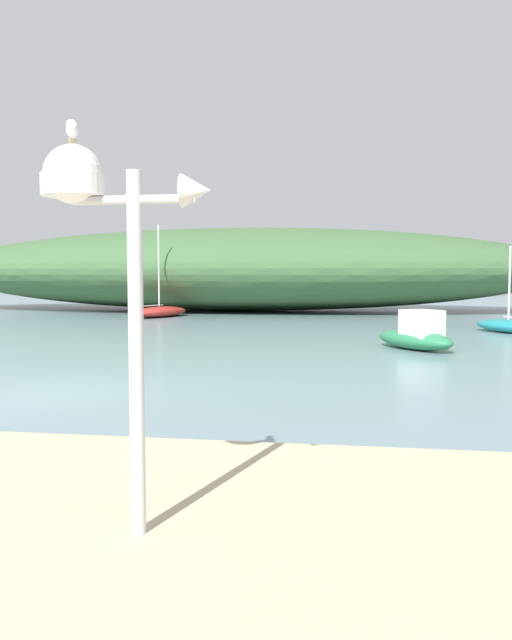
{
  "coord_description": "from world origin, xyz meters",
  "views": [
    {
      "loc": [
        5.96,
        -11.05,
        2.26
      ],
      "look_at": [
        3.31,
        6.14,
        1.02
      ],
      "focal_mm": 35.24,
      "sensor_mm": 36.0,
      "label": 1
    }
  ],
  "objects_px": {
    "mast_structure": "(97,215)",
    "seagull_on_radar": "(72,129)",
    "sailboat_far_right": "(508,326)",
    "motorboat_centre_water": "(416,335)",
    "sailboat_east_reach": "(159,311)"
  },
  "relations": [
    {
      "from": "mast_structure",
      "to": "seagull_on_radar",
      "type": "xyz_separation_m",
      "value": [
        -0.19,
        0.01,
        0.67
      ]
    },
    {
      "from": "mast_structure",
      "to": "seagull_on_radar",
      "type": "relative_size",
      "value": 10.88
    },
    {
      "from": "sailboat_east_reach",
      "to": "motorboat_centre_water",
      "type": "distance_m",
      "value": 18.12
    },
    {
      "from": "seagull_on_radar",
      "to": "sailboat_east_reach",
      "type": "xyz_separation_m",
      "value": [
        -8.2,
        28.11,
        -3.09
      ]
    },
    {
      "from": "sailboat_far_right",
      "to": "mast_structure",
      "type": "bearing_deg",
      "value": -110.84
    },
    {
      "from": "seagull_on_radar",
      "to": "sailboat_east_reach",
      "type": "relative_size",
      "value": 0.06
    },
    {
      "from": "mast_structure",
      "to": "motorboat_centre_water",
      "type": "xyz_separation_m",
      "value": [
        3.92,
        14.84,
        -2.28
      ]
    },
    {
      "from": "mast_structure",
      "to": "motorboat_centre_water",
      "type": "bearing_deg",
      "value": 75.22
    },
    {
      "from": "mast_structure",
      "to": "sailboat_far_right",
      "type": "relative_size",
      "value": 0.9
    },
    {
      "from": "sailboat_east_reach",
      "to": "sailboat_far_right",
      "type": "relative_size",
      "value": 1.45
    },
    {
      "from": "seagull_on_radar",
      "to": "motorboat_centre_water",
      "type": "bearing_deg",
      "value": 74.51
    },
    {
      "from": "motorboat_centre_water",
      "to": "sailboat_far_right",
      "type": "xyz_separation_m",
      "value": [
        4.16,
        6.38,
        -0.16
      ]
    },
    {
      "from": "mast_structure",
      "to": "seagull_on_radar",
      "type": "bearing_deg",
      "value": 176.18
    },
    {
      "from": "sailboat_east_reach",
      "to": "motorboat_centre_water",
      "type": "relative_size",
      "value": 1.57
    },
    {
      "from": "mast_structure",
      "to": "sailboat_far_right",
      "type": "bearing_deg",
      "value": 69.16
    }
  ]
}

